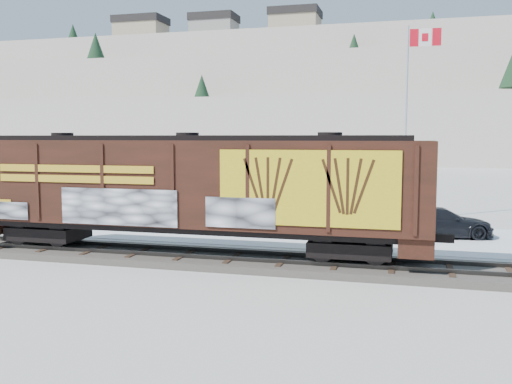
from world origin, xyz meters
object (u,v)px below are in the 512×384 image
(flagpole, at_px, (407,150))
(car_white, at_px, (368,221))
(hopper_railcar, at_px, (188,187))
(car_silver, at_px, (255,218))
(car_dark, at_px, (440,222))

(flagpole, height_order, car_white, flagpole)
(car_white, bearing_deg, hopper_railcar, 120.02)
(car_silver, height_order, car_dark, car_dark)
(flagpole, bearing_deg, car_dark, -73.95)
(car_white, height_order, car_dark, car_white)
(hopper_railcar, xyz_separation_m, car_dark, (9.94, 8.17, -2.21))
(flagpole, xyz_separation_m, car_dark, (1.66, -5.78, -3.42))
(hopper_railcar, relative_size, car_white, 3.68)
(car_silver, distance_m, car_white, 5.91)
(flagpole, bearing_deg, car_silver, -140.27)
(hopper_railcar, relative_size, flagpole, 1.64)
(flagpole, height_order, car_silver, flagpole)
(hopper_railcar, bearing_deg, car_white, 47.02)
(car_silver, xyz_separation_m, car_dark, (9.26, 0.54, 0.06))
(hopper_railcar, height_order, flagpole, flagpole)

